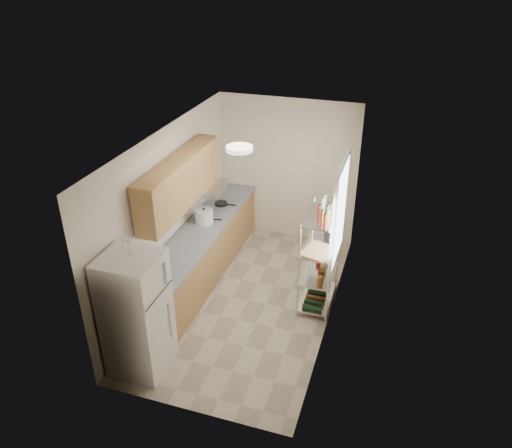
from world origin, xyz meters
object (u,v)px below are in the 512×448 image
(frying_pan_large, at_px, (203,219))
(espresso_machine, at_px, (331,226))
(cutting_board, at_px, (318,251))
(rice_cooker, at_px, (204,216))
(refrigerator, at_px, (137,314))

(frying_pan_large, xyz_separation_m, espresso_machine, (2.07, -0.03, 0.23))
(cutting_board, relative_size, espresso_machine, 1.63)
(espresso_machine, bearing_deg, frying_pan_large, 172.30)
(cutting_board, bearing_deg, espresso_machine, 81.92)
(rice_cooker, distance_m, espresso_machine, 2.03)
(refrigerator, relative_size, frying_pan_large, 6.05)
(cutting_board, bearing_deg, frying_pan_large, 163.82)
(rice_cooker, relative_size, frying_pan_large, 1.06)
(refrigerator, xyz_separation_m, frying_pan_large, (-0.12, 2.37, 0.10))
(refrigerator, bearing_deg, cutting_board, 43.67)
(frying_pan_large, relative_size, espresso_machine, 0.94)
(cutting_board, height_order, espresso_machine, espresso_machine)
(espresso_machine, bearing_deg, refrigerator, -136.65)
(frying_pan_large, xyz_separation_m, cutting_board, (1.99, -0.58, 0.10))
(rice_cooker, relative_size, cutting_board, 0.61)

